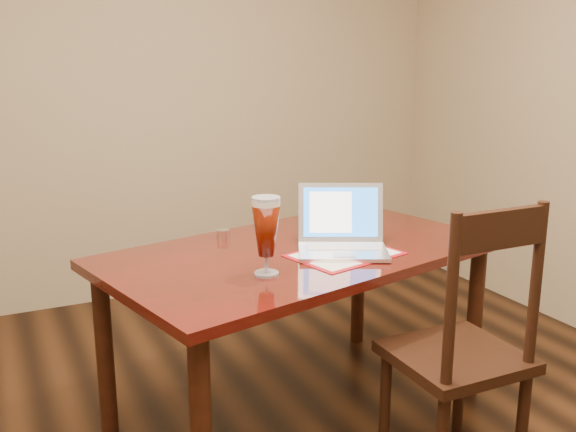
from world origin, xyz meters
name	(u,v)px	position (x,y,z in m)	size (l,w,h in m)	color
dining_table	(301,267)	(0.36, 0.70, 0.68)	(1.80, 1.27, 1.06)	#500C0A
dining_chair	(463,351)	(0.70, 0.06, 0.51)	(0.46, 0.44, 1.08)	black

